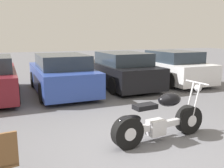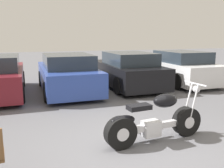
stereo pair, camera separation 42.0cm
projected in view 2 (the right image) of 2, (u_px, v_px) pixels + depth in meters
The scene contains 5 objects.
ground_plane at pixel (138, 146), 4.69m from camera, with size 60.00×60.00×0.00m, color slate.
motorcycle at pixel (154, 121), 4.84m from camera, with size 2.14×0.62×1.10m.
parked_car_blue at pixel (67, 74), 9.19m from camera, with size 1.91×4.26×1.40m.
parked_car_black at pixel (127, 71), 10.14m from camera, with size 1.91×4.26×1.40m.
parked_car_white at pixel (179, 68), 10.97m from camera, with size 1.91×4.26×1.40m.
Camera 2 is at (-1.89, -3.98, 2.05)m, focal length 40.00 mm.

